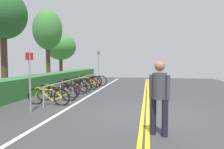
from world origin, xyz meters
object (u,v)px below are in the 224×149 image
object	(u,v)px
tree_far_right	(48,30)
bicycle_1	(57,93)
tree_extra	(61,47)
bicycle_2	(63,91)
sign_post_near	(30,75)
bike_rack	(78,81)
bicycle_8	(95,80)
bicycle_4	(76,86)
sign_post_far	(99,64)
bicycle_7	(90,81)
pedestrian	(159,93)
tree_mid	(3,15)
bicycle_6	(86,82)
bicycle_5	(82,84)
bicycle_3	(70,88)
bicycle_0	(49,97)

from	to	relation	value
tree_far_right	bicycle_1	bearing A→B (deg)	-151.04
bicycle_1	tree_extra	world-z (taller)	tree_extra
bicycle_2	sign_post_near	world-z (taller)	sign_post_near
bike_rack	bicycle_8	distance (m)	3.28
bicycle_4	sign_post_far	xyz separation A→B (m)	(4.25, -0.26, 1.10)
tree_far_right	bicycle_7	bearing A→B (deg)	-110.91
bicycle_2	sign_post_far	xyz separation A→B (m)	(5.93, -0.29, 1.15)
pedestrian	tree_mid	size ratio (longest dim) A/B	0.32
bike_rack	bicycle_6	bearing A→B (deg)	1.19
bicycle_5	bicycle_7	world-z (taller)	bicycle_7
bicycle_3	bicycle_7	distance (m)	3.30
bicycle_7	sign_post_near	distance (m)	7.14
bike_rack	tree_extra	distance (m)	8.88
bicycle_4	pedestrian	world-z (taller)	pedestrian
bicycle_0	sign_post_far	xyz separation A→B (m)	(7.62, -0.19, 1.14)
bicycle_5	bicycle_7	distance (m)	1.62
sign_post_near	bicycle_7	bearing A→B (deg)	-0.28
bicycle_2	bicycle_8	size ratio (longest dim) A/B	0.95
bicycle_3	tree_far_right	xyz separation A→B (m)	(4.66, 3.49, 3.59)
bicycle_7	bicycle_6	bearing A→B (deg)	179.56
bicycle_6	tree_far_right	bearing A→B (deg)	58.17
bicycle_5	sign_post_far	world-z (taller)	sign_post_far
bicycle_2	sign_post_far	bearing A→B (deg)	-2.77
bicycle_8	bicycle_7	bearing A→B (deg)	167.19
bicycle_1	bicycle_3	size ratio (longest dim) A/B	1.07
bicycle_4	sign_post_near	world-z (taller)	sign_post_near
bicycle_2	bicycle_8	bearing A→B (deg)	-3.15
bicycle_3	bicycle_4	distance (m)	0.80
tree_far_right	bike_rack	bearing A→B (deg)	-136.96
tree_extra	sign_post_far	bearing A→B (deg)	-126.91
bicycle_4	bicycle_2	bearing A→B (deg)	179.21
bicycle_5	bicycle_0	bearing A→B (deg)	-179.69
pedestrian	sign_post_near	xyz separation A→B (m)	(1.50, 4.07, 0.26)
bike_rack	bicycle_3	distance (m)	0.85
bike_rack	bicycle_2	distance (m)	1.71
bicycle_6	sign_post_near	xyz separation A→B (m)	(-6.24, 0.03, 0.87)
bicycle_1	bicycle_3	bearing A→B (deg)	0.66
sign_post_near	tree_mid	world-z (taller)	tree_mid
bicycle_4	sign_post_far	size ratio (longest dim) A/B	0.73
pedestrian	tree_mid	xyz separation A→B (m)	(4.98, 7.56, 3.03)
bicycle_6	bicycle_8	distance (m)	1.64
bicycle_5	bicycle_8	world-z (taller)	bicycle_8
bicycle_5	bicycle_2	bearing A→B (deg)	178.36
bike_rack	bicycle_1	bearing A→B (deg)	177.90
bicycle_5	sign_post_far	xyz separation A→B (m)	(3.37, -0.21, 1.12)
bicycle_4	tree_mid	world-z (taller)	tree_mid
bicycle_1	bicycle_5	distance (m)	3.35
bicycle_4	bicycle_7	world-z (taller)	bicycle_7
bicycle_4	bicycle_7	size ratio (longest dim) A/B	1.03
bike_rack	sign_post_near	distance (m)	4.64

